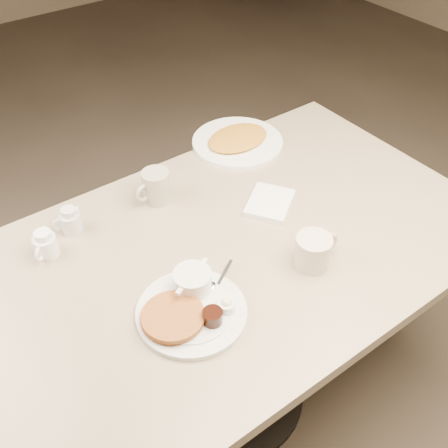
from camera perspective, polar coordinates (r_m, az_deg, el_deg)
room at (r=1.09m, az=0.67°, el=22.58°), size 7.04×8.04×2.84m
diner_table at (r=1.57m, az=0.43°, el=-6.91°), size 1.50×0.90×0.75m
main_plate at (r=1.28m, az=-3.76°, el=-8.81°), size 0.36×0.36×0.07m
coffee_mug_near at (r=1.39m, az=9.74°, el=-2.85°), size 0.14×0.10×0.09m
napkin at (r=1.58m, az=4.99°, el=2.29°), size 0.19×0.19×0.02m
coffee_mug_far at (r=1.58m, az=-7.45°, el=4.05°), size 0.12×0.09×0.10m
creamer_left at (r=1.48m, az=-18.83°, el=-2.14°), size 0.09×0.08×0.08m
creamer_right at (r=1.53m, az=-16.35°, el=0.30°), size 0.09×0.07×0.08m
hash_plate at (r=1.84m, az=1.48°, el=9.04°), size 0.34×0.34×0.04m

